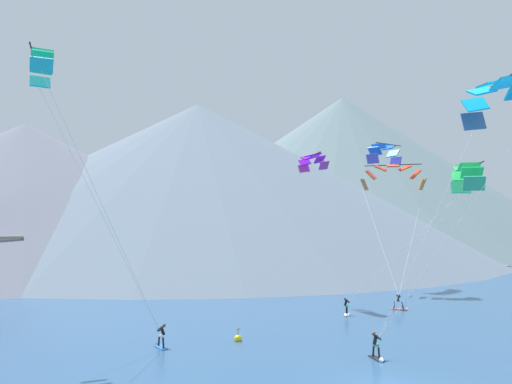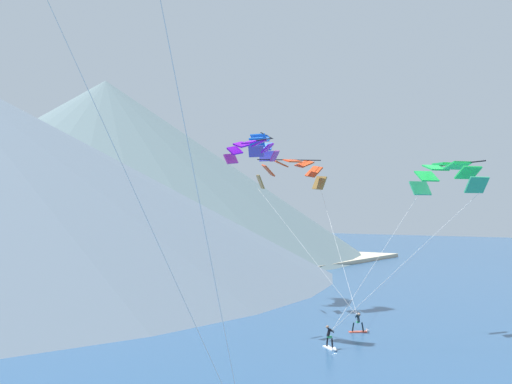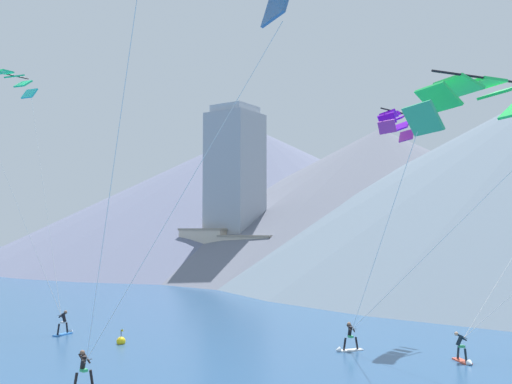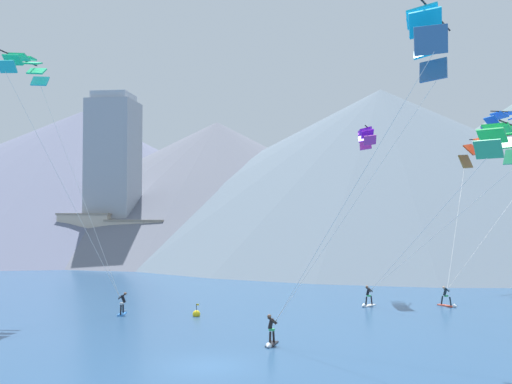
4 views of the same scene
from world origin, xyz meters
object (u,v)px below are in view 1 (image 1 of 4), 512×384
parafoil_kite_far_left (393,175)px  parafoil_kite_distant_low_drift (312,160)px  kitesurfer_mid_center (346,310)px  parafoil_kite_distant_high_outer (384,152)px  kitesurfer_near_trail (160,340)px  kitesurfer_far_left (401,305)px  parafoil_kite_mid_center (466,175)px  parafoil_kite_near_lead (495,98)px  race_marker_buoy (238,339)px  parafoil_kite_near_trail (42,66)px  kitesurfer_near_lead (377,351)px

parafoil_kite_far_left → parafoil_kite_distant_low_drift: 13.70m
kitesurfer_mid_center → parafoil_kite_distant_high_outer: 28.99m
kitesurfer_near_trail → kitesurfer_far_left: size_ratio=1.06×
parafoil_kite_mid_center → kitesurfer_far_left: bearing=112.5°
kitesurfer_near_trail → parafoil_kite_mid_center: parafoil_kite_mid_center is taller
parafoil_kite_mid_center → parafoil_kite_near_lead: bearing=-123.7°
parafoil_kite_far_left → race_marker_buoy: bearing=-146.0°
parafoil_kite_far_left → kitesurfer_mid_center: bearing=-139.3°
parafoil_kite_near_lead → parafoil_kite_near_trail: (-28.08, 9.63, 1.73)m
parafoil_kite_mid_center → parafoil_kite_distant_high_outer: (7.24, 22.72, 4.65)m
kitesurfer_far_left → parafoil_kite_mid_center: parafoil_kite_mid_center is taller
race_marker_buoy → parafoil_kite_near_trail: bearing=-179.9°
kitesurfer_near_trail → parafoil_kite_near_trail: (-7.80, -0.19, 18.06)m
parafoil_kite_near_trail → race_marker_buoy: bearing=0.1°
parafoil_kite_near_lead → parafoil_kite_distant_high_outer: 35.77m
kitesurfer_far_left → parafoil_kite_mid_center: 13.79m
parafoil_kite_far_left → race_marker_buoy: 34.16m
kitesurfer_far_left → parafoil_kite_distant_low_drift: bearing=132.3°
kitesurfer_near_trail → parafoil_kite_distant_low_drift: (18.57, 13.06, 14.13)m
kitesurfer_near_trail → parafoil_kite_far_left: parafoil_kite_far_left is taller
parafoil_kite_mid_center → parafoil_kite_distant_low_drift: (-8.50, 12.70, 2.08)m
parafoil_kite_near_trail → kitesurfer_mid_center: bearing=13.0°
kitesurfer_near_lead → parafoil_kite_distant_low_drift: parafoil_kite_distant_low_drift is taller
kitesurfer_near_lead → parafoil_kite_near_lead: size_ratio=0.11×
kitesurfer_near_lead → parafoil_kite_mid_center: size_ratio=0.15×
parafoil_kite_near_trail → parafoil_kite_far_left: bearing=24.0°
parafoil_kite_mid_center → parafoil_kite_distant_low_drift: size_ratio=2.45×
kitesurfer_near_lead → parafoil_kite_distant_high_outer: bearing=54.4°
parafoil_kite_near_trail → parafoil_kite_mid_center: 35.39m
kitesurfer_far_left → parafoil_kite_distant_low_drift: (-5.95, 6.54, 14.15)m
parafoil_kite_mid_center → race_marker_buoy: bearing=-178.6°
kitesurfer_mid_center → parafoil_kite_mid_center: bearing=-31.3°
kitesurfer_near_trail → kitesurfer_mid_center: bearing=17.7°
parafoil_kite_mid_center → parafoil_kite_far_left: parafoil_kite_far_left is taller
kitesurfer_far_left → kitesurfer_near_trail: bearing=-165.1°
parafoil_kite_distant_high_outer → race_marker_buoy: bearing=-141.0°
parafoil_kite_far_left → kitesurfer_far_left: bearing=-123.0°
kitesurfer_mid_center → parafoil_kite_near_lead: parafoil_kite_near_lead is taller
kitesurfer_near_lead → kitesurfer_mid_center: 15.51m
parafoil_kite_near_lead → parafoil_kite_distant_low_drift: size_ratio=3.36×
parafoil_kite_near_trail → parafoil_kite_near_lead: bearing=-18.9°
kitesurfer_mid_center → parafoil_kite_near_trail: 32.16m
parafoil_kite_distant_high_outer → parafoil_kite_distant_low_drift: 18.84m
kitesurfer_near_trail → parafoil_kite_near_trail: bearing=-178.6°
kitesurfer_mid_center → parafoil_kite_mid_center: parafoil_kite_mid_center is taller
kitesurfer_far_left → parafoil_kite_distant_high_outer: 25.49m
parafoil_kite_mid_center → race_marker_buoy: size_ratio=11.94×
kitesurfer_near_lead → kitesurfer_near_trail: (-11.81, 8.38, -0.04)m
parafoil_kite_near_trail → parafoil_kite_mid_center: (34.87, 0.55, -6.01)m
kitesurfer_near_trail → parafoil_kite_distant_low_drift: 26.74m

